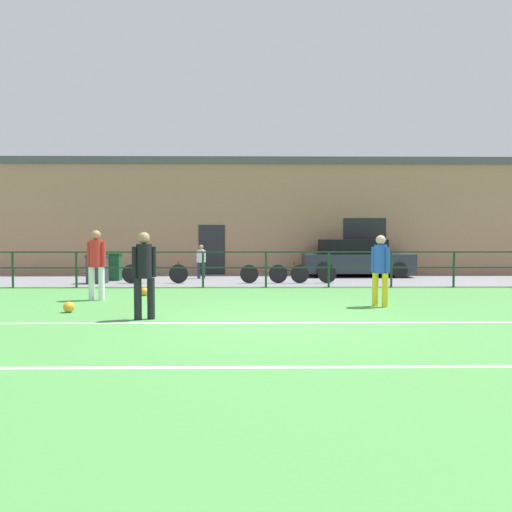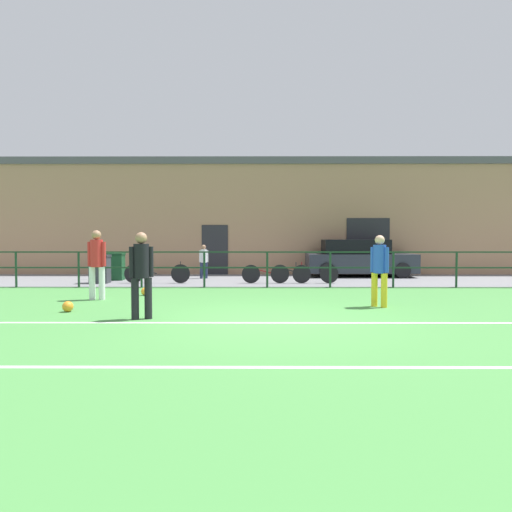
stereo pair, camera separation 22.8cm
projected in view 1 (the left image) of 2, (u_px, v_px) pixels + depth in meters
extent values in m
cube|color=#478C42|center=(276.00, 321.00, 9.35)|extent=(60.00, 44.00, 0.04)
cube|color=white|center=(277.00, 323.00, 9.07)|extent=(36.00, 0.11, 0.00)
cube|color=white|center=(291.00, 367.00, 5.99)|extent=(36.00, 0.11, 0.00)
cube|color=slate|center=(264.00, 280.00, 17.84)|extent=(48.00, 5.00, 0.02)
cylinder|color=#193823|center=(13.00, 270.00, 15.22)|extent=(0.07, 0.07, 1.15)
cylinder|color=#193823|center=(76.00, 270.00, 15.25)|extent=(0.07, 0.07, 1.15)
cylinder|color=#193823|center=(140.00, 270.00, 15.27)|extent=(0.07, 0.07, 1.15)
cylinder|color=#193823|center=(203.00, 269.00, 15.29)|extent=(0.07, 0.07, 1.15)
cylinder|color=#193823|center=(266.00, 269.00, 15.32)|extent=(0.07, 0.07, 1.15)
cylinder|color=#193823|center=(329.00, 269.00, 15.34)|extent=(0.07, 0.07, 1.15)
cylinder|color=#193823|center=(391.00, 269.00, 15.37)|extent=(0.07, 0.07, 1.15)
cylinder|color=#193823|center=(454.00, 269.00, 15.39)|extent=(0.07, 0.07, 1.15)
cube|color=#193823|center=(266.00, 252.00, 15.30)|extent=(36.00, 0.04, 0.04)
cube|color=#193823|center=(266.00, 268.00, 15.32)|extent=(36.00, 0.04, 0.04)
cube|color=#A37A5B|center=(261.00, 221.00, 21.44)|extent=(28.00, 2.40, 4.65)
cube|color=#232328|center=(212.00, 250.00, 20.25)|extent=(1.10, 0.04, 2.10)
cube|color=#232328|center=(365.00, 231.00, 20.30)|extent=(1.80, 0.04, 1.10)
cube|color=#4C4C51|center=(261.00, 165.00, 21.34)|extent=(28.00, 2.56, 0.30)
cylinder|color=black|center=(138.00, 299.00, 9.38)|extent=(0.15, 0.15, 0.81)
cylinder|color=black|center=(151.00, 299.00, 9.47)|extent=(0.15, 0.15, 0.81)
cylinder|color=black|center=(144.00, 261.00, 9.39)|extent=(0.30, 0.30, 0.67)
sphere|color=#A37556|center=(144.00, 238.00, 9.37)|extent=(0.23, 0.23, 0.23)
cylinder|color=black|center=(135.00, 262.00, 9.33)|extent=(0.11, 0.11, 0.60)
cylinder|color=black|center=(154.00, 262.00, 9.46)|extent=(0.11, 0.11, 0.60)
cylinder|color=gold|center=(385.00, 290.00, 11.07)|extent=(0.14, 0.14, 0.78)
cylinder|color=gold|center=(375.00, 289.00, 11.23)|extent=(0.14, 0.14, 0.78)
cylinder|color=blue|center=(380.00, 259.00, 11.12)|extent=(0.29, 0.29, 0.65)
sphere|color=tan|center=(381.00, 240.00, 11.10)|extent=(0.22, 0.22, 0.22)
cylinder|color=blue|center=(388.00, 260.00, 11.00)|extent=(0.10, 0.10, 0.58)
cylinder|color=blue|center=(374.00, 259.00, 11.24)|extent=(0.10, 0.10, 0.58)
cylinder|color=white|center=(92.00, 283.00, 12.31)|extent=(0.15, 0.15, 0.84)
cylinder|color=white|center=(102.00, 284.00, 12.28)|extent=(0.15, 0.15, 0.84)
cylinder|color=red|center=(96.00, 253.00, 12.27)|extent=(0.31, 0.31, 0.70)
sphere|color=#A37556|center=(96.00, 235.00, 12.25)|extent=(0.24, 0.24, 0.24)
cylinder|color=red|center=(89.00, 254.00, 12.29)|extent=(0.11, 0.11, 0.62)
cylinder|color=red|center=(103.00, 254.00, 12.25)|extent=(0.11, 0.11, 0.62)
sphere|color=orange|center=(69.00, 307.00, 10.31)|extent=(0.23, 0.23, 0.23)
sphere|color=orange|center=(145.00, 292.00, 13.22)|extent=(0.22, 0.22, 0.22)
cylinder|color=#232D4C|center=(204.00, 270.00, 18.40)|extent=(0.11, 0.11, 0.61)
cylinder|color=#232D4C|center=(199.00, 271.00, 18.33)|extent=(0.11, 0.11, 0.61)
cylinder|color=white|center=(201.00, 256.00, 18.34)|extent=(0.22, 0.22, 0.50)
sphere|color=#A37556|center=(201.00, 247.00, 18.33)|extent=(0.17, 0.17, 0.17)
cylinder|color=white|center=(205.00, 256.00, 18.39)|extent=(0.08, 0.08, 0.45)
cylinder|color=white|center=(198.00, 256.00, 18.30)|extent=(0.08, 0.08, 0.45)
cube|color=#282D38|center=(357.00, 263.00, 19.36)|extent=(4.25, 1.67, 0.74)
cube|color=black|center=(352.00, 247.00, 19.33)|extent=(2.55, 1.40, 0.57)
cylinder|color=black|center=(324.00, 270.00, 18.55)|extent=(0.60, 0.18, 0.60)
cylinder|color=black|center=(399.00, 270.00, 18.59)|extent=(0.60, 0.18, 0.60)
cylinder|color=black|center=(318.00, 268.00, 20.15)|extent=(0.60, 0.18, 0.60)
cylinder|color=black|center=(387.00, 268.00, 20.19)|extent=(0.60, 0.18, 0.60)
cylinder|color=black|center=(131.00, 274.00, 16.47)|extent=(0.65, 0.04, 0.65)
cylinder|color=black|center=(179.00, 274.00, 16.49)|extent=(0.65, 0.04, 0.65)
cube|color=black|center=(155.00, 268.00, 16.47)|extent=(1.25, 0.04, 0.04)
cube|color=black|center=(143.00, 271.00, 16.47)|extent=(0.79, 0.03, 0.24)
cylinder|color=black|center=(147.00, 265.00, 16.47)|extent=(0.03, 0.03, 0.20)
cylinder|color=black|center=(179.00, 266.00, 16.48)|extent=(0.03, 0.03, 0.28)
cylinder|color=black|center=(278.00, 274.00, 16.53)|extent=(0.64, 0.04, 0.64)
cylinder|color=black|center=(327.00, 274.00, 16.55)|extent=(0.64, 0.04, 0.64)
cube|color=black|center=(303.00, 268.00, 16.54)|extent=(1.31, 0.04, 0.04)
cube|color=black|center=(290.00, 271.00, 16.53)|extent=(0.83, 0.03, 0.23)
cylinder|color=black|center=(294.00, 265.00, 16.53)|extent=(0.03, 0.03, 0.20)
cylinder|color=black|center=(327.00, 266.00, 16.54)|extent=(0.03, 0.03, 0.28)
cylinder|color=black|center=(249.00, 274.00, 16.52)|extent=(0.63, 0.04, 0.63)
cylinder|color=black|center=(300.00, 274.00, 16.54)|extent=(0.63, 0.04, 0.63)
cube|color=maroon|center=(275.00, 268.00, 16.52)|extent=(1.35, 0.04, 0.04)
cube|color=maroon|center=(262.00, 271.00, 16.52)|extent=(0.85, 0.03, 0.23)
cylinder|color=maroon|center=(266.00, 265.00, 16.52)|extent=(0.03, 0.03, 0.20)
cylinder|color=maroon|center=(300.00, 266.00, 16.53)|extent=(0.03, 0.03, 0.28)
cube|color=#194C28|center=(113.00, 268.00, 17.62)|extent=(0.58, 0.49, 0.92)
cube|color=#143D20|center=(113.00, 254.00, 17.60)|extent=(0.62, 0.52, 0.08)
cube|color=#33383D|center=(97.00, 270.00, 16.47)|extent=(0.62, 0.52, 0.89)
cube|color=#282C30|center=(97.00, 256.00, 16.45)|extent=(0.65, 0.55, 0.08)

